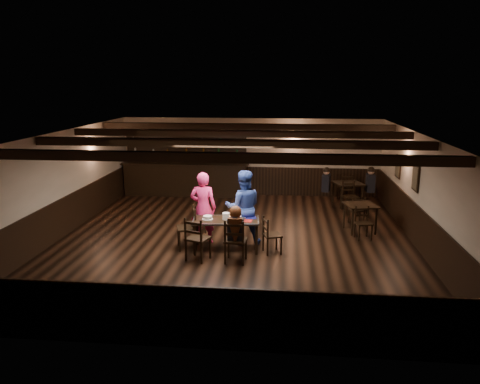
# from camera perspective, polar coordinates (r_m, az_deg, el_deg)

# --- Properties ---
(ground) EXTENTS (10.00, 10.00, 0.00)m
(ground) POSITION_cam_1_polar(r_m,az_deg,el_deg) (11.95, -0.67, -5.87)
(ground) COLOR black
(ground) RESTS_ON ground
(room_shell) EXTENTS (9.02, 10.02, 2.71)m
(room_shell) POSITION_cam_1_polar(r_m,az_deg,el_deg) (11.54, -0.63, 2.41)
(room_shell) COLOR beige
(room_shell) RESTS_ON ground
(dining_table) EXTENTS (1.63, 0.92, 0.75)m
(dining_table) POSITION_cam_1_polar(r_m,az_deg,el_deg) (11.11, -1.73, -3.75)
(dining_table) COLOR black
(dining_table) RESTS_ON ground
(chair_near_left) EXTENTS (0.60, 0.59, 1.01)m
(chair_near_left) POSITION_cam_1_polar(r_m,az_deg,el_deg) (10.46, -5.41, -5.36)
(chair_near_left) COLOR black
(chair_near_left) RESTS_ON ground
(chair_near_right) EXTENTS (0.50, 0.48, 1.00)m
(chair_near_right) POSITION_cam_1_polar(r_m,az_deg,el_deg) (10.29, -0.62, -5.63)
(chair_near_right) COLOR black
(chair_near_right) RESTS_ON ground
(chair_end_left) EXTENTS (0.57, 0.59, 1.02)m
(chair_end_left) POSITION_cam_1_polar(r_m,az_deg,el_deg) (11.29, -6.09, -3.93)
(chair_end_left) COLOR black
(chair_end_left) RESTS_ON ground
(chair_end_right) EXTENTS (0.50, 0.51, 0.87)m
(chair_end_right) POSITION_cam_1_polar(r_m,az_deg,el_deg) (10.94, 3.57, -4.93)
(chair_end_right) COLOR black
(chair_end_right) RESTS_ON ground
(chair_far_pushed) EXTENTS (0.40, 0.38, 0.77)m
(chair_far_pushed) POSITION_cam_1_polar(r_m,az_deg,el_deg) (12.58, -4.90, -2.80)
(chair_far_pushed) COLOR black
(chair_far_pushed) RESTS_ON ground
(woman_pink) EXTENTS (0.66, 0.45, 1.79)m
(woman_pink) POSITION_cam_1_polar(r_m,az_deg,el_deg) (11.59, -4.51, -1.91)
(woman_pink) COLOR #F6346B
(woman_pink) RESTS_ON ground
(man_blue) EXTENTS (1.00, 0.83, 1.85)m
(man_blue) POSITION_cam_1_polar(r_m,az_deg,el_deg) (11.46, 0.40, -1.88)
(man_blue) COLOR navy
(man_blue) RESTS_ON ground
(seated_person) EXTENTS (0.35, 0.53, 0.87)m
(seated_person) POSITION_cam_1_polar(r_m,az_deg,el_deg) (10.27, -0.54, -4.12)
(seated_person) COLOR black
(seated_person) RESTS_ON ground
(cake) EXTENTS (0.26, 0.26, 0.09)m
(cake) POSITION_cam_1_polar(r_m,az_deg,el_deg) (11.10, -3.98, -3.14)
(cake) COLOR white
(cake) RESTS_ON dining_table
(plate_stack_a) EXTENTS (0.17, 0.17, 0.16)m
(plate_stack_a) POSITION_cam_1_polar(r_m,az_deg,el_deg) (11.06, -1.72, -2.95)
(plate_stack_a) COLOR white
(plate_stack_a) RESTS_ON dining_table
(plate_stack_b) EXTENTS (0.17, 0.17, 0.20)m
(plate_stack_b) POSITION_cam_1_polar(r_m,az_deg,el_deg) (11.08, -0.74, -2.81)
(plate_stack_b) COLOR white
(plate_stack_b) RESTS_ON dining_table
(tea_light) EXTENTS (0.05, 0.05, 0.06)m
(tea_light) POSITION_cam_1_polar(r_m,az_deg,el_deg) (11.16, -1.44, -3.11)
(tea_light) COLOR #A5A8AD
(tea_light) RESTS_ON dining_table
(salt_shaker) EXTENTS (0.03, 0.03, 0.09)m
(salt_shaker) POSITION_cam_1_polar(r_m,az_deg,el_deg) (11.02, 0.05, -3.20)
(salt_shaker) COLOR silver
(salt_shaker) RESTS_ON dining_table
(pepper_shaker) EXTENTS (0.03, 0.03, 0.09)m
(pepper_shaker) POSITION_cam_1_polar(r_m,az_deg,el_deg) (10.94, 0.62, -3.33)
(pepper_shaker) COLOR #A5A8AD
(pepper_shaker) RESTS_ON dining_table
(drink_glass) EXTENTS (0.08, 0.08, 0.13)m
(drink_glass) POSITION_cam_1_polar(r_m,az_deg,el_deg) (11.13, -0.02, -2.93)
(drink_glass) COLOR silver
(drink_glass) RESTS_ON dining_table
(menu_red) EXTENTS (0.34, 0.26, 0.00)m
(menu_red) POSITION_cam_1_polar(r_m,az_deg,el_deg) (10.97, 0.63, -3.51)
(menu_red) COLOR maroon
(menu_red) RESTS_ON dining_table
(menu_blue) EXTENTS (0.37, 0.29, 0.00)m
(menu_blue) POSITION_cam_1_polar(r_m,az_deg,el_deg) (11.21, 1.13, -3.14)
(menu_blue) COLOR #0E0F47
(menu_blue) RESTS_ON dining_table
(bar_counter) EXTENTS (4.46, 0.70, 2.20)m
(bar_counter) POSITION_cam_1_polar(r_m,az_deg,el_deg) (16.63, -6.64, 2.12)
(bar_counter) COLOR black
(bar_counter) RESTS_ON ground
(back_table_a) EXTENTS (0.93, 0.93, 0.75)m
(back_table_a) POSITION_cam_1_polar(r_m,az_deg,el_deg) (12.86, 14.46, -1.90)
(back_table_a) COLOR black
(back_table_a) RESTS_ON ground
(back_table_b) EXTENTS (1.06, 1.06, 0.75)m
(back_table_b) POSITION_cam_1_polar(r_m,az_deg,el_deg) (15.49, 13.00, 0.76)
(back_table_b) COLOR black
(back_table_b) RESTS_ON ground
(bg_patron_left) EXTENTS (0.31, 0.42, 0.79)m
(bg_patron_left) POSITION_cam_1_polar(r_m,az_deg,el_deg) (15.31, 10.47, 1.53)
(bg_patron_left) COLOR black
(bg_patron_left) RESTS_ON ground
(bg_patron_right) EXTENTS (0.25, 0.40, 0.82)m
(bg_patron_right) POSITION_cam_1_polar(r_m,az_deg,el_deg) (15.55, 15.63, 1.49)
(bg_patron_right) COLOR black
(bg_patron_right) RESTS_ON ground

